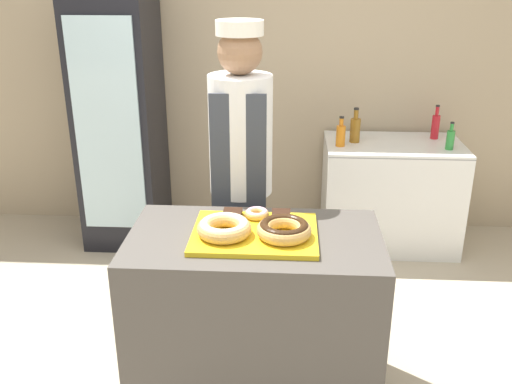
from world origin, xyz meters
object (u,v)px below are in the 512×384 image
Objects in this scene: brownie_back_right at (281,215)px; donut_light_glaze at (224,227)px; bottle_red at (435,126)px; baker_person at (241,175)px; chest_freezer at (390,194)px; bottle_green at (450,139)px; donut_mini_center at (257,213)px; bottle_orange at (341,135)px; bottle_amber at (355,129)px; brownie_back_left at (233,214)px; serving_tray at (255,234)px; beverage_fridge at (121,122)px; donut_chocolate_glaze at (284,229)px.

donut_light_glaze is at bearing -140.95° from brownie_back_right.
baker_person is at bearing -136.59° from bottle_red.
bottle_green is (0.36, -0.13, 0.48)m from chest_freezer.
bottle_orange is (0.52, 1.50, -0.03)m from donut_mini_center.
bottle_amber reaches higher than bottle_green.
bottle_amber is at bearing 177.98° from chest_freezer.
bottle_red reaches higher than brownie_back_left.
beverage_fridge reaches higher than serving_tray.
donut_chocolate_glaze is at bearing -39.05° from brownie_back_left.
beverage_fridge is (-1.01, 1.59, 0.03)m from brownie_back_left.
brownie_back_left is 0.44m from baker_person.
beverage_fridge is 1.76m from bottle_amber.
brownie_back_right is at bearing -107.88° from bottle_amber.
donut_chocolate_glaze is 2.19m from beverage_fridge.
donut_chocolate_glaze is 0.13× the size of beverage_fridge.
bottle_green is (1.43, 1.67, -0.05)m from donut_light_glaze.
donut_chocolate_glaze is 0.14× the size of baker_person.
serving_tray is at bearing 160.61° from donut_chocolate_glaze.
chest_freezer is at bearing 0.18° from beverage_fridge.
donut_light_glaze is at bearing -123.36° from donut_mini_center.
donut_mini_center is 0.46× the size of bottle_red.
donut_chocolate_glaze reaches higher than brownie_back_right.
bottle_amber is (0.76, 1.61, -0.00)m from brownie_back_left.
donut_mini_center is 1.95m from beverage_fridge.
donut_chocolate_glaze is 0.69m from baker_person.
bottle_green reaches higher than donut_light_glaze.
brownie_back_left is 1.63m from bottle_orange.
brownie_back_right is at bearing 0.00° from donut_mini_center.
baker_person is 1.66m from chest_freezer.
chest_freezer is at bearing 160.02° from bottle_green.
donut_light_glaze reaches higher than donut_mini_center.
bottle_red is (1.39, 1.94, -0.03)m from donut_light_glaze.
chest_freezer is 0.62m from bottle_red.
donut_light_glaze is 2.10× the size of donut_mini_center.
beverage_fridge is at bearing -179.44° from bottle_amber.
donut_mini_center is 1.31× the size of brownie_back_right.
chest_freezer is (1.05, 1.60, -0.51)m from brownie_back_left.
baker_person is 1.75m from bottle_green.
beverage_fridge reaches higher than bottle_green.
bottle_green is at bearing 51.12° from brownie_back_right.
donut_light_glaze and donut_chocolate_glaze have the same top height.
bottle_red is at bearing 60.06° from donut_chocolate_glaze.
donut_chocolate_glaze is 2.04m from chest_freezer.
bottle_orange is at bearing 77.19° from donut_chocolate_glaze.
bottle_amber is (-0.30, 0.01, 0.51)m from chest_freezer.
bottle_amber is at bearing 68.39° from donut_mini_center.
donut_light_glaze is 0.25× the size of chest_freezer.
donut_light_glaze is at bearing -111.12° from bottle_orange.
bottle_amber is 1.00× the size of bottle_red.
bottle_green is at bearing 51.32° from serving_tray.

